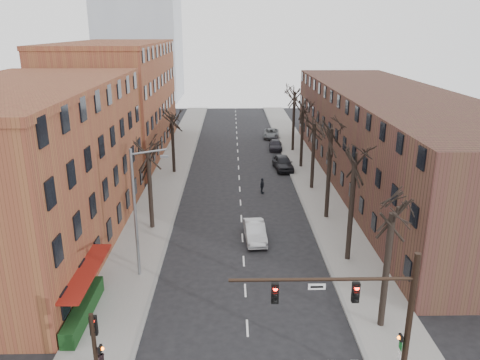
{
  "coord_description": "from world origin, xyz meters",
  "views": [
    {
      "loc": [
        -0.83,
        -18.6,
        16.26
      ],
      "look_at": [
        -0.14,
        18.88,
        4.0
      ],
      "focal_mm": 35.0,
      "sensor_mm": 36.0,
      "label": 1
    }
  ],
  "objects": [
    {
      "name": "tree_left_a",
      "position": [
        -7.6,
        18.0,
        0.0
      ],
      "size": [
        5.2,
        5.2,
        9.5
      ],
      "primitive_type": null,
      "color": "black",
      "rests_on": "ground"
    },
    {
      "name": "parked_car_near",
      "position": [
        5.3,
        35.08,
        0.85
      ],
      "size": [
        2.47,
        5.17,
        1.71
      ],
      "primitive_type": "imported",
      "rotation": [
        0.0,
        0.0,
        0.09
      ],
      "color": "black",
      "rests_on": "ground"
    },
    {
      "name": "signal_pole_left",
      "position": [
        -6.99,
        -0.95,
        2.61
      ],
      "size": [
        0.47,
        0.44,
        4.4
      ],
      "color": "black",
      "rests_on": "ground"
    },
    {
      "name": "silver_sedan",
      "position": [
        1.0,
        15.56,
        0.73
      ],
      "size": [
        1.81,
        4.51,
        1.46
      ],
      "primitive_type": "imported",
      "rotation": [
        0.0,
        0.0,
        0.06
      ],
      "color": "#B4B7BB",
      "rests_on": "ground"
    },
    {
      "name": "streetlight",
      "position": [
        -7.03,
        10.0,
        5.01
      ],
      "size": [
        2.45,
        0.22,
        9.03
      ],
      "color": "slate",
      "rests_on": "ground"
    },
    {
      "name": "sidewalk_left",
      "position": [
        -8.0,
        35.0,
        0.07
      ],
      "size": [
        4.0,
        90.0,
        0.15
      ],
      "primitive_type": "cube",
      "color": "gray",
      "rests_on": "ground"
    },
    {
      "name": "parked_car_far",
      "position": [
        5.3,
        52.17,
        0.68
      ],
      "size": [
        2.73,
        5.08,
        1.35
      ],
      "primitive_type": "imported",
      "rotation": [
        0.0,
        0.0,
        -0.1
      ],
      "color": "#5A5E62",
      "rests_on": "ground"
    },
    {
      "name": "tree_right_a",
      "position": [
        7.6,
        4.0,
        0.0
      ],
      "size": [
        5.2,
        5.2,
        10.0
      ],
      "primitive_type": null,
      "color": "black",
      "rests_on": "ground"
    },
    {
      "name": "building_left_far",
      "position": [
        -16.0,
        44.0,
        7.0
      ],
      "size": [
        12.0,
        28.0,
        14.0
      ],
      "primitive_type": "cube",
      "color": "brown",
      "rests_on": "ground"
    },
    {
      "name": "tree_left_b",
      "position": [
        -7.6,
        34.0,
        0.0
      ],
      "size": [
        5.2,
        5.2,
        9.5
      ],
      "primitive_type": null,
      "color": "black",
      "rests_on": "ground"
    },
    {
      "name": "hedge",
      "position": [
        -9.5,
        5.0,
        0.65
      ],
      "size": [
        0.8,
        6.0,
        1.0
      ],
      "primitive_type": "cube",
      "color": "#133715",
      "rests_on": "sidewalk_left"
    },
    {
      "name": "pedestrian_crossing",
      "position": [
        2.27,
        26.66,
        0.82
      ],
      "size": [
        0.75,
        1.04,
        1.65
      ],
      "primitive_type": "imported",
      "rotation": [
        0.0,
        0.0,
        1.16
      ],
      "color": "black",
      "rests_on": "ground"
    },
    {
      "name": "building_left_near",
      "position": [
        -16.0,
        15.0,
        6.0
      ],
      "size": [
        12.0,
        26.0,
        12.0
      ],
      "primitive_type": "cube",
      "color": "brown",
      "rests_on": "ground"
    },
    {
      "name": "sidewalk_right",
      "position": [
        8.0,
        35.0,
        0.07
      ],
      "size": [
        4.0,
        90.0,
        0.15
      ],
      "primitive_type": "cube",
      "color": "gray",
      "rests_on": "ground"
    },
    {
      "name": "awning_left",
      "position": [
        -9.4,
        6.0,
        0.0
      ],
      "size": [
        1.2,
        7.0,
        0.15
      ],
      "primitive_type": "cube",
      "color": "maroon",
      "rests_on": "ground"
    },
    {
      "name": "tree_right_b",
      "position": [
        7.6,
        12.0,
        0.0
      ],
      "size": [
        5.2,
        5.2,
        10.8
      ],
      "primitive_type": null,
      "color": "black",
      "rests_on": "ground"
    },
    {
      "name": "signal_mast_arm",
      "position": [
        5.45,
        -1.0,
        4.4
      ],
      "size": [
        8.14,
        0.3,
        7.2
      ],
      "color": "black",
      "rests_on": "ground"
    },
    {
      "name": "tree_right_d",
      "position": [
        7.6,
        28.0,
        0.0
      ],
      "size": [
        5.2,
        5.2,
        10.0
      ],
      "primitive_type": null,
      "color": "black",
      "rests_on": "ground"
    },
    {
      "name": "tree_right_c",
      "position": [
        7.6,
        20.0,
        0.0
      ],
      "size": [
        5.2,
        5.2,
        11.6
      ],
      "primitive_type": null,
      "color": "black",
      "rests_on": "ground"
    },
    {
      "name": "parked_car_mid",
      "position": [
        5.3,
        44.79,
        0.64
      ],
      "size": [
        2.05,
        4.49,
        1.27
      ],
      "primitive_type": "imported",
      "rotation": [
        0.0,
        0.0,
        -0.06
      ],
      "color": "black",
      "rests_on": "ground"
    },
    {
      "name": "tree_right_e",
      "position": [
        7.6,
        36.0,
        0.0
      ],
      "size": [
        5.2,
        5.2,
        10.8
      ],
      "primitive_type": null,
      "color": "black",
      "rests_on": "ground"
    },
    {
      "name": "tree_right_f",
      "position": [
        7.6,
        44.0,
        0.0
      ],
      "size": [
        5.2,
        5.2,
        11.6
      ],
      "primitive_type": null,
      "color": "black",
      "rests_on": "ground"
    },
    {
      "name": "building_right",
      "position": [
        16.0,
        30.0,
        5.0
      ],
      "size": [
        12.0,
        50.0,
        10.0
      ],
      "primitive_type": "cube",
      "color": "#472E21",
      "rests_on": "ground"
    }
  ]
}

